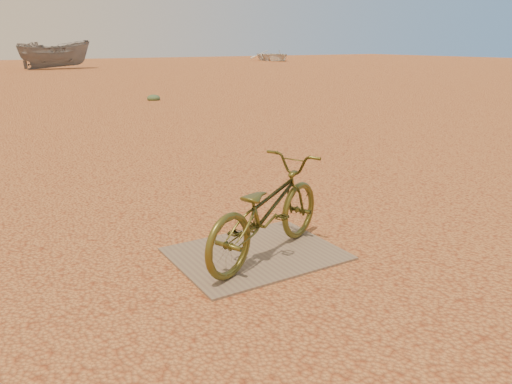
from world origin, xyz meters
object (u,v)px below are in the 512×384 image
bicycle (266,210)px  boat_far_right (273,55)px  plywood_board (256,254)px  boat_mid_right (55,55)px

bicycle → boat_far_right: (27.97, 42.73, 0.09)m
plywood_board → boat_far_right: boat_far_right is taller
plywood_board → boat_mid_right: size_ratio=0.29×
plywood_board → bicycle: 0.48m
plywood_board → boat_mid_right: bearing=82.5°
plywood_board → boat_far_right: size_ratio=0.28×
plywood_board → boat_far_right: (28.02, 42.63, 0.56)m
plywood_board → boat_mid_right: 37.41m
boat_far_right → plywood_board: bearing=-115.7°
plywood_board → boat_far_right: 51.02m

